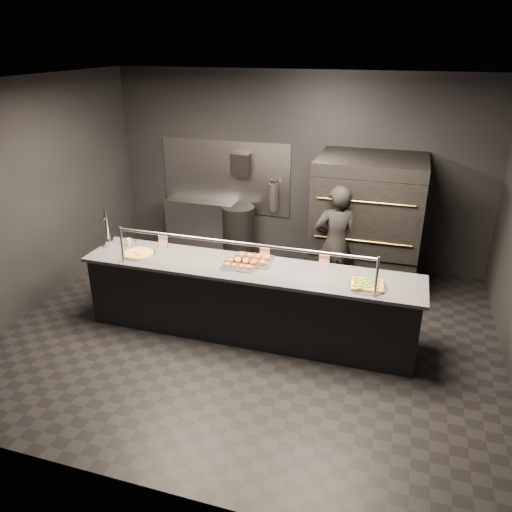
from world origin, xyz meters
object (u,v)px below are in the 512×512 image
at_px(pizza_oven, 367,222).
at_px(square_pizza, 367,285).
at_px(worker, 335,244).
at_px(slider_tray_a, 240,265).
at_px(beer_tap, 108,235).
at_px(service_counter, 249,300).
at_px(slider_tray_b, 252,260).
at_px(towel_dispenser, 241,164).
at_px(fire_extinguisher, 274,197).
at_px(round_pizza, 139,254).
at_px(prep_shelf, 202,226).
at_px(trash_bin, 239,232).

xyz_separation_m(pizza_oven, square_pizza, (0.20, -2.01, -0.03)).
bearing_deg(worker, slider_tray_a, 32.22).
relative_size(beer_tap, worker, 0.33).
height_order(service_counter, slider_tray_a, service_counter).
bearing_deg(slider_tray_b, towel_dispenser, 111.88).
height_order(fire_extinguisher, square_pizza, fire_extinguisher).
bearing_deg(slider_tray_a, worker, 53.07).
distance_m(pizza_oven, worker, 0.76).
bearing_deg(pizza_oven, round_pizza, -143.25).
bearing_deg(round_pizza, pizza_oven, 36.75).
relative_size(towel_dispenser, beer_tap, 0.65).
relative_size(towel_dispenser, square_pizza, 0.80).
height_order(round_pizza, slider_tray_b, slider_tray_b).
bearing_deg(fire_extinguisher, pizza_oven, -17.89).
distance_m(pizza_oven, square_pizza, 2.02).
relative_size(slider_tray_a, slider_tray_b, 0.91).
bearing_deg(towel_dispenser, beer_tap, -114.52).
bearing_deg(prep_shelf, round_pizza, -85.95).
distance_m(service_counter, square_pizza, 1.48).
relative_size(service_counter, pizza_oven, 2.15).
distance_m(square_pizza, trash_bin, 3.30).
xyz_separation_m(round_pizza, worker, (2.28, 1.31, -0.11)).
relative_size(beer_tap, square_pizza, 1.24).
bearing_deg(round_pizza, service_counter, 2.57).
xyz_separation_m(service_counter, slider_tray_b, (-0.00, 0.15, 0.48)).
distance_m(prep_shelf, square_pizza, 3.89).
height_order(beer_tap, slider_tray_b, beer_tap).
bearing_deg(fire_extinguisher, towel_dispenser, -178.96).
bearing_deg(beer_tap, slider_tray_a, -3.45).
height_order(prep_shelf, trash_bin, prep_shelf).
xyz_separation_m(service_counter, prep_shelf, (-1.60, 2.32, -0.01)).
height_order(towel_dispenser, worker, towel_dispenser).
xyz_separation_m(prep_shelf, slider_tray_b, (1.60, -2.17, 0.50)).
xyz_separation_m(service_counter, worker, (0.85, 1.24, 0.37)).
bearing_deg(slider_tray_b, service_counter, -89.90).
height_order(trash_bin, worker, worker).
bearing_deg(worker, beer_tap, 1.53).
relative_size(prep_shelf, worker, 0.72).
relative_size(pizza_oven, square_pizza, 4.38).
xyz_separation_m(slider_tray_a, slider_tray_b, (0.10, 0.17, 0.00)).
bearing_deg(slider_tray_b, worker, 52.06).
bearing_deg(square_pizza, prep_shelf, 141.04).
bearing_deg(square_pizza, beer_tap, 176.69).
distance_m(towel_dispenser, square_pizza, 3.45).
height_order(towel_dispenser, slider_tray_a, towel_dispenser).
bearing_deg(service_counter, worker, 55.60).
bearing_deg(pizza_oven, slider_tray_a, -124.06).
relative_size(pizza_oven, slider_tray_b, 3.77).
bearing_deg(worker, pizza_oven, -138.82).
height_order(towel_dispenser, trash_bin, towel_dispenser).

